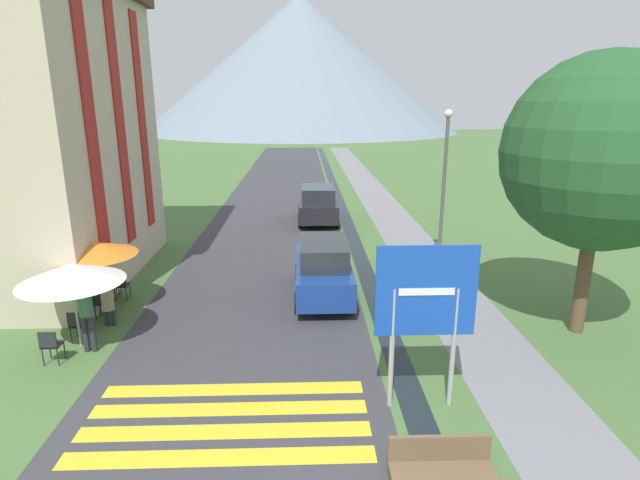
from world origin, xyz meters
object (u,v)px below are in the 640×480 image
object	(u,v)px
cafe_chair_far_left	(121,284)
cafe_umbrella_middle_orange	(93,248)
cafe_chair_far_right	(111,282)
person_seated_far	(108,302)
road_sign	(426,304)
cafe_chair_middle	(102,301)
cafe_umbrella_front_white	(71,273)
hotel_building	(40,113)
person_standing_terrace	(86,312)
parked_car_far	(318,204)
tree_by_path	(602,153)
person_seated_near	(99,286)
footbridge	(447,480)
streetlamp	(444,179)
cafe_chair_nearest	(50,344)
parked_car_near	(323,268)
cafe_chair_near_left	(78,323)

from	to	relation	value
cafe_chair_far_left	cafe_umbrella_middle_orange	xyz separation A→B (m)	(-0.27, -0.96, 1.42)
cafe_chair_far_right	person_seated_far	world-z (taller)	person_seated_far
road_sign	cafe_umbrella_middle_orange	size ratio (longest dim) A/B	1.41
cafe_chair_middle	cafe_umbrella_front_white	xyz separation A→B (m)	(0.05, -1.61, 1.41)
cafe_umbrella_front_white	hotel_building	bearing A→B (deg)	118.10
cafe_chair_far_right	person_standing_terrace	size ratio (longest dim) A/B	0.48
cafe_chair_middle	parked_car_far	bearing A→B (deg)	62.01
hotel_building	person_standing_terrace	world-z (taller)	hotel_building
tree_by_path	person_seated_near	bearing A→B (deg)	171.26
footbridge	cafe_umbrella_front_white	distance (m)	9.50
person_standing_terrace	road_sign	bearing A→B (deg)	-18.42
cafe_chair_far_right	streetlamp	world-z (taller)	streetlamp
parked_car_far	person_standing_terrace	bearing A→B (deg)	-114.31
road_sign	cafe_chair_middle	world-z (taller)	road_sign
cafe_chair_middle	cafe_chair_nearest	size ratio (longest dim) A/B	1.00
road_sign	parked_car_near	size ratio (longest dim) A/B	0.79
footbridge	cafe_chair_far_right	world-z (taller)	cafe_chair_far_right
cafe_chair_far_left	cafe_chair_near_left	xyz separation A→B (m)	(-0.10, -2.78, 0.00)
cafe_chair_middle	person_seated_near	xyz separation A→B (m)	(-0.38, 0.83, 0.15)
cafe_chair_middle	person_standing_terrace	size ratio (longest dim) A/B	0.48
parked_car_near	cafe_umbrella_front_white	bearing A→B (deg)	-153.60
hotel_building	tree_by_path	bearing A→B (deg)	-17.12
parked_car_near	cafe_chair_near_left	bearing A→B (deg)	-155.32
parked_car_near	parked_car_far	size ratio (longest dim) A/B	1.02
person_standing_terrace	cafe_chair_near_left	bearing A→B (deg)	133.98
footbridge	cafe_chair_far_right	distance (m)	11.63
cafe_chair_far_left	person_seated_far	size ratio (longest dim) A/B	0.68
cafe_chair_middle	road_sign	bearing A→B (deg)	-27.53
parked_car_far	streetlamp	bearing A→B (deg)	-61.59
cafe_chair_nearest	streetlamp	world-z (taller)	streetlamp
parked_car_near	cafe_chair_middle	distance (m)	6.44
person_standing_terrace	streetlamp	distance (m)	11.75
road_sign	cafe_chair_far_left	world-z (taller)	road_sign
road_sign	person_seated_far	size ratio (longest dim) A/B	2.68
parked_car_near	cafe_umbrella_middle_orange	xyz separation A→B (m)	(-6.48, -1.07, 1.03)
cafe_chair_nearest	parked_car_far	bearing A→B (deg)	78.56
person_seated_near	streetlamp	world-z (taller)	streetlamp
tree_by_path	road_sign	bearing A→B (deg)	-146.95
road_sign	parked_car_near	distance (m)	6.27
cafe_umbrella_middle_orange	person_seated_near	bearing A→B (deg)	110.69
person_standing_terrace	person_seated_near	bearing A→B (deg)	106.41
hotel_building	cafe_chair_middle	bearing A→B (deg)	-52.82
cafe_chair_near_left	cafe_chair_far_left	bearing A→B (deg)	65.54
parked_car_far	cafe_chair_nearest	world-z (taller)	parked_car_far
cafe_chair_far_left	tree_by_path	xyz separation A→B (m)	(12.85, -2.57, 4.19)
footbridge	parked_car_near	xyz separation A→B (m)	(-1.60, 8.22, 0.68)
parked_car_near	cafe_chair_far_right	xyz separation A→B (m)	(-6.56, 0.06, -0.40)
cafe_chair_far_right	cafe_chair_far_left	size ratio (longest dim) A/B	1.00
cafe_chair_nearest	person_seated_far	xyz separation A→B (m)	(0.57, 2.05, 0.18)
cafe_chair_nearest	person_seated_near	xyz separation A→B (m)	(-0.17, 3.33, 0.15)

